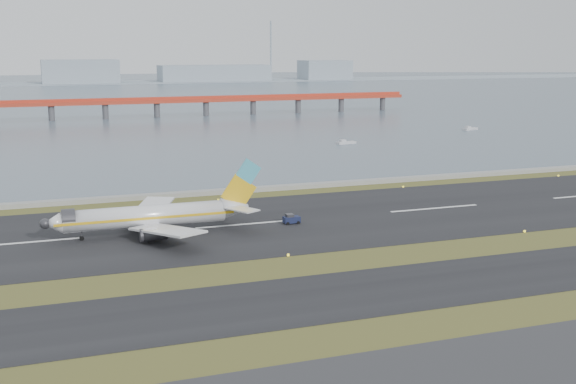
# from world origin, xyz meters

# --- Properties ---
(ground) EXTENTS (1000.00, 1000.00, 0.00)m
(ground) POSITION_xyz_m (0.00, 0.00, 0.00)
(ground) COLOR #414E1B
(ground) RESTS_ON ground
(taxiway_strip) EXTENTS (1000.00, 18.00, 0.10)m
(taxiway_strip) POSITION_xyz_m (0.00, -12.00, 0.05)
(taxiway_strip) COLOR black
(taxiway_strip) RESTS_ON ground
(runway_strip) EXTENTS (1000.00, 45.00, 0.10)m
(runway_strip) POSITION_xyz_m (0.00, 30.00, 0.05)
(runway_strip) COLOR black
(runway_strip) RESTS_ON ground
(seawall) EXTENTS (1000.00, 2.50, 1.00)m
(seawall) POSITION_xyz_m (0.00, 60.00, 0.50)
(seawall) COLOR gray
(seawall) RESTS_ON ground
(bay_water) EXTENTS (1400.00, 800.00, 1.30)m
(bay_water) POSITION_xyz_m (0.00, 460.00, 0.00)
(bay_water) COLOR #4E5E6F
(bay_water) RESTS_ON ground
(red_pier) EXTENTS (260.00, 5.00, 10.20)m
(red_pier) POSITION_xyz_m (20.00, 250.00, 7.28)
(red_pier) COLOR #B2321E
(red_pier) RESTS_ON ground
(far_shoreline) EXTENTS (1400.00, 80.00, 60.50)m
(far_shoreline) POSITION_xyz_m (13.62, 620.00, 6.07)
(far_shoreline) COLOR #8E9CA8
(far_shoreline) RESTS_ON ground
(airliner) EXTENTS (38.52, 32.89, 12.80)m
(airliner) POSITION_xyz_m (-17.68, 28.29, 3.46)
(airliner) COLOR white
(airliner) RESTS_ON ground
(pushback_tug) EXTENTS (3.09, 1.86, 1.97)m
(pushback_tug) POSITION_xyz_m (7.78, 27.59, 0.95)
(pushback_tug) COLOR #151B3B
(pushback_tug) RESTS_ON ground
(workboat_near) EXTENTS (7.10, 3.15, 1.66)m
(workboat_near) POSITION_xyz_m (64.69, 129.67, 0.53)
(workboat_near) COLOR silver
(workboat_near) RESTS_ON ground
(workboat_far) EXTENTS (7.30, 4.11, 1.69)m
(workboat_far) POSITION_xyz_m (129.88, 152.73, 0.53)
(workboat_far) COLOR silver
(workboat_far) RESTS_ON ground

